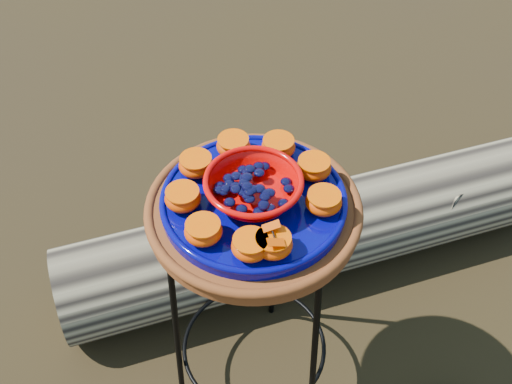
% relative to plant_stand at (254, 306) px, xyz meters
% --- Properties ---
extents(ground, '(60.00, 60.00, 0.00)m').
position_rel_plant_stand_xyz_m(ground, '(0.00, 0.00, -0.35)').
color(ground, black).
extents(plant_stand, '(0.44, 0.44, 0.70)m').
position_rel_plant_stand_xyz_m(plant_stand, '(0.00, 0.00, 0.00)').
color(plant_stand, black).
rests_on(plant_stand, ground).
extents(terracotta_saucer, '(0.47, 0.47, 0.04)m').
position_rel_plant_stand_xyz_m(terracotta_saucer, '(0.00, 0.00, 0.37)').
color(terracotta_saucer, '#622F15').
rests_on(terracotta_saucer, plant_stand).
extents(cobalt_plate, '(0.40, 0.40, 0.03)m').
position_rel_plant_stand_xyz_m(cobalt_plate, '(0.00, 0.00, 0.40)').
color(cobalt_plate, '#060048').
rests_on(cobalt_plate, terracotta_saucer).
extents(red_bowl, '(0.20, 0.20, 0.06)m').
position_rel_plant_stand_xyz_m(red_bowl, '(0.00, 0.00, 0.44)').
color(red_bowl, '#C80503').
rests_on(red_bowl, cobalt_plate).
extents(glass_gems, '(0.16, 0.16, 0.03)m').
position_rel_plant_stand_xyz_m(glass_gems, '(0.00, 0.00, 0.48)').
color(glass_gems, black).
rests_on(glass_gems, red_bowl).
extents(orange_half_0, '(0.08, 0.08, 0.04)m').
position_rel_plant_stand_xyz_m(orange_half_0, '(0.07, -0.13, 0.44)').
color(orange_half_0, '#B51300').
rests_on(orange_half_0, cobalt_plate).
extents(orange_half_1, '(0.08, 0.08, 0.04)m').
position_rel_plant_stand_xyz_m(orange_half_1, '(0.15, 0.01, 0.44)').
color(orange_half_1, '#B51300').
rests_on(orange_half_1, cobalt_plate).
extents(orange_half_2, '(0.08, 0.08, 0.04)m').
position_rel_plant_stand_xyz_m(orange_half_2, '(0.11, 0.10, 0.44)').
color(orange_half_2, '#B51300').
rests_on(orange_half_2, cobalt_plate).
extents(orange_half_3, '(0.08, 0.08, 0.04)m').
position_rel_plant_stand_xyz_m(orange_half_3, '(0.02, 0.15, 0.44)').
color(orange_half_3, '#B51300').
rests_on(orange_half_3, cobalt_plate).
extents(orange_half_4, '(0.08, 0.08, 0.04)m').
position_rel_plant_stand_xyz_m(orange_half_4, '(-0.08, 0.13, 0.44)').
color(orange_half_4, '#B51300').
rests_on(orange_half_4, cobalt_plate).
extents(orange_half_5, '(0.08, 0.08, 0.04)m').
position_rel_plant_stand_xyz_m(orange_half_5, '(-0.14, 0.05, 0.44)').
color(orange_half_5, '#B51300').
rests_on(orange_half_5, cobalt_plate).
extents(orange_half_6, '(0.08, 0.08, 0.04)m').
position_rel_plant_stand_xyz_m(orange_half_6, '(-0.14, -0.06, 0.44)').
color(orange_half_6, '#B51300').
rests_on(orange_half_6, cobalt_plate).
extents(orange_half_7, '(0.08, 0.08, 0.04)m').
position_rel_plant_stand_xyz_m(orange_half_7, '(-0.07, -0.13, 0.44)').
color(orange_half_7, '#B51300').
rests_on(orange_half_7, cobalt_plate).
extents(orange_half_8, '(0.08, 0.08, 0.04)m').
position_rel_plant_stand_xyz_m(orange_half_8, '(0.03, -0.15, 0.44)').
color(orange_half_8, '#B51300').
rests_on(orange_half_8, cobalt_plate).
extents(butterfly, '(0.09, 0.08, 0.01)m').
position_rel_plant_stand_xyz_m(butterfly, '(0.07, -0.13, 0.46)').
color(butterfly, '#C63B00').
rests_on(butterfly, orange_half_0).
extents(driftwood_log, '(1.58, 1.23, 0.30)m').
position_rel_plant_stand_xyz_m(driftwood_log, '(0.07, 0.44, -0.20)').
color(driftwood_log, black).
rests_on(driftwood_log, ground).
extents(foliage_left, '(0.29, 0.29, 0.15)m').
position_rel_plant_stand_xyz_m(foliage_left, '(-0.35, 0.24, -0.28)').
color(foliage_left, '#1F4E19').
rests_on(foliage_left, ground).
extents(foliage_back, '(0.30, 0.30, 0.15)m').
position_rel_plant_stand_xyz_m(foliage_back, '(-0.20, 0.47, -0.28)').
color(foliage_back, '#1F4E19').
rests_on(foliage_back, ground).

